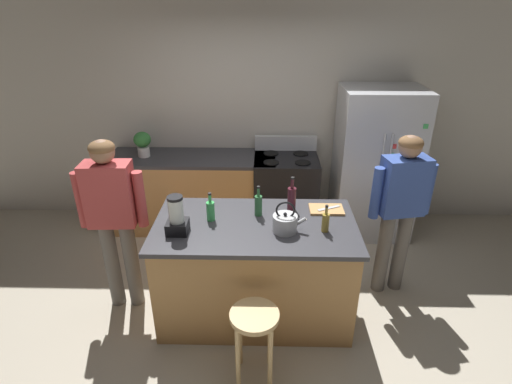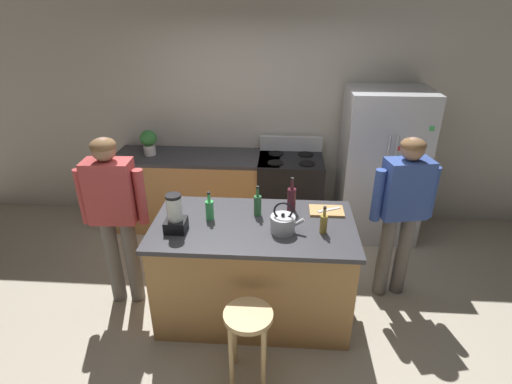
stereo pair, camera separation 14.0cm
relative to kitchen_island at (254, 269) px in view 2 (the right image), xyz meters
The scene contains 18 objects.
ground_plane 0.47m from the kitchen_island, ahead, with size 14.00×14.00×0.00m, color #B2A893.
back_wall 2.14m from the kitchen_island, 90.00° to the left, with size 8.00×0.10×2.70m, color #BCB7AD.
kitchen_island is the anchor object (origin of this frame).
back_counter_run 1.74m from the kitchen_island, 117.30° to the left, with size 2.00×0.64×0.94m.
refrigerator 2.07m from the kitchen_island, 47.56° to the left, with size 0.90×0.73×1.77m.
stove_range 1.56m from the kitchen_island, 77.74° to the left, with size 0.76×0.65×1.12m.
person_by_island_left 1.34m from the kitchen_island, behind, with size 0.59×0.24×1.64m.
person_by_sink_right 1.45m from the kitchen_island, 15.31° to the left, with size 0.60×0.29×1.61m.
bar_stool 0.72m from the kitchen_island, 88.99° to the right, with size 0.36×0.36×0.63m.
potted_plant 2.16m from the kitchen_island, 131.38° to the left, with size 0.20×0.20×0.30m.
blender_appliance 0.88m from the kitchen_island, 166.56° to the right, with size 0.17×0.17×0.32m.
bottle_soda 0.68m from the kitchen_island, behind, with size 0.07×0.07×0.26m.
bottle_olive_oil 0.59m from the kitchen_island, 81.13° to the left, with size 0.07×0.07×0.28m.
bottle_wine 0.71m from the kitchen_island, 39.17° to the left, with size 0.08×0.08×0.32m.
bottle_vinegar 0.80m from the kitchen_island, 10.19° to the right, with size 0.06×0.06×0.24m.
tea_kettle 0.61m from the kitchen_island, 23.86° to the right, with size 0.28×0.20×0.27m.
cutting_board 0.83m from the kitchen_island, 21.50° to the left, with size 0.30×0.20×0.02m, color #B7844C.
chef_knife 0.85m from the kitchen_island, 20.90° to the left, with size 0.22×0.03×0.01m, color #B7BABF.
Camera 2 is at (0.21, -2.90, 2.65)m, focal length 28.09 mm.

